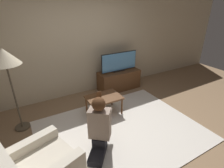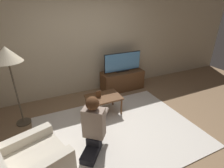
{
  "view_description": "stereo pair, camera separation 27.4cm",
  "coord_description": "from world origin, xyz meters",
  "px_view_note": "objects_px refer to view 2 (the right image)",
  "views": [
    {
      "loc": [
        -1.47,
        -2.22,
        2.24
      ],
      "look_at": [
        0.2,
        0.69,
        0.67
      ],
      "focal_mm": 28.0,
      "sensor_mm": 36.0,
      "label": 1
    },
    {
      "loc": [
        -1.23,
        -2.35,
        2.24
      ],
      "look_at": [
        0.2,
        0.69,
        0.67
      ],
      "focal_mm": 28.0,
      "sensor_mm": 36.0,
      "label": 2
    }
  ],
  "objects_px": {
    "armchair": "(29,167)",
    "person_kneeling": "(94,124)",
    "coffee_table": "(104,99)",
    "tv": "(123,62)",
    "floor_lamp": "(7,57)"
  },
  "relations": [
    {
      "from": "floor_lamp",
      "to": "person_kneeling",
      "type": "xyz_separation_m",
      "value": [
        1.08,
        -1.27,
        -0.88
      ]
    },
    {
      "from": "person_kneeling",
      "to": "coffee_table",
      "type": "bearing_deg",
      "value": -81.57
    },
    {
      "from": "tv",
      "to": "person_kneeling",
      "type": "bearing_deg",
      "value": -129.57
    },
    {
      "from": "armchair",
      "to": "person_kneeling",
      "type": "xyz_separation_m",
      "value": [
        0.98,
        0.19,
        0.25
      ]
    },
    {
      "from": "coffee_table",
      "to": "floor_lamp",
      "type": "height_order",
      "value": "floor_lamp"
    },
    {
      "from": "coffee_table",
      "to": "armchair",
      "type": "height_order",
      "value": "armchair"
    },
    {
      "from": "tv",
      "to": "floor_lamp",
      "type": "distance_m",
      "value": 2.68
    },
    {
      "from": "floor_lamp",
      "to": "armchair",
      "type": "relative_size",
      "value": 1.46
    },
    {
      "from": "floor_lamp",
      "to": "person_kneeling",
      "type": "relative_size",
      "value": 1.62
    },
    {
      "from": "tv",
      "to": "floor_lamp",
      "type": "relative_size",
      "value": 0.67
    },
    {
      "from": "armchair",
      "to": "tv",
      "type": "bearing_deg",
      "value": -68.62
    },
    {
      "from": "armchair",
      "to": "person_kneeling",
      "type": "bearing_deg",
      "value": -96.57
    },
    {
      "from": "coffee_table",
      "to": "person_kneeling",
      "type": "relative_size",
      "value": 0.74
    },
    {
      "from": "coffee_table",
      "to": "floor_lamp",
      "type": "distance_m",
      "value": 1.95
    },
    {
      "from": "tv",
      "to": "armchair",
      "type": "distance_m",
      "value": 3.2
    }
  ]
}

